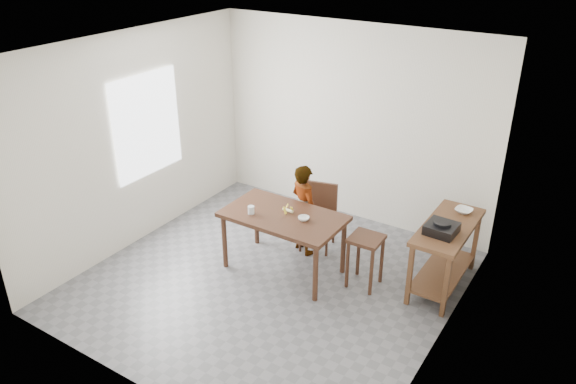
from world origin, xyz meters
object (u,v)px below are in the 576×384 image
Objects in this scene: dining_table at (283,242)px; prep_counter at (444,256)px; child at (304,209)px; dining_chair at (317,218)px; stool at (365,261)px.

prep_counter is at bearing 22.15° from dining_table.
child is 1.41× the size of dining_chair.
dining_table is 0.99m from stool.
dining_chair is (0.08, 0.66, 0.04)m from dining_table.
dining_table is 0.54m from child.
child is at bearing -134.42° from dining_chair.
child is 1.88× the size of stool.
child is at bearing 92.02° from dining_table.
dining_table is at bearing -111.02° from dining_chair.
dining_chair is (0.10, 0.17, -0.17)m from child.
prep_counter is at bearing -12.58° from dining_chair.
prep_counter is at bearing -151.60° from child.
prep_counter is 1.43× the size of dining_chair.
stool is (0.97, -0.26, -0.28)m from child.
dining_table is 0.67m from dining_chair.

